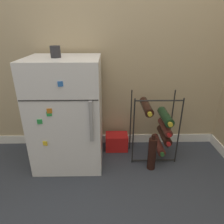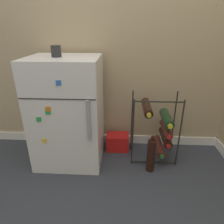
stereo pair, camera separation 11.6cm
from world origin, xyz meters
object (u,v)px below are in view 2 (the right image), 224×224
object	(u,v)px
mini_fridge	(68,112)
loose_bottle_floor	(151,155)
fridge_top_cup	(56,51)
soda_box	(118,142)
wine_rack	(160,127)

from	to	relation	value
mini_fridge	loose_bottle_floor	bearing A→B (deg)	-11.32
fridge_top_cup	soda_box	bearing A→B (deg)	21.06
soda_box	fridge_top_cup	distance (m)	1.03
wine_rack	fridge_top_cup	xyz separation A→B (m)	(-0.86, -0.07, 0.66)
soda_box	fridge_top_cup	size ratio (longest dim) A/B	2.58
mini_fridge	loose_bottle_floor	size ratio (longest dim) A/B	2.80
soda_box	loose_bottle_floor	size ratio (longest dim) A/B	0.66
loose_bottle_floor	soda_box	bearing A→B (deg)	133.39
mini_fridge	loose_bottle_floor	distance (m)	0.80
soda_box	fridge_top_cup	world-z (taller)	fridge_top_cup
soda_box	loose_bottle_floor	world-z (taller)	loose_bottle_floor
fridge_top_cup	loose_bottle_floor	xyz separation A→B (m)	(0.76, -0.13, -0.83)
wine_rack	fridge_top_cup	bearing A→B (deg)	-175.62
wine_rack	loose_bottle_floor	bearing A→B (deg)	-116.05
mini_fridge	fridge_top_cup	distance (m)	0.51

